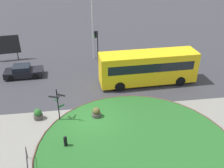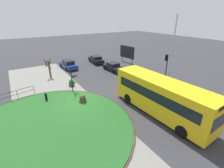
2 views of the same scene
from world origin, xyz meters
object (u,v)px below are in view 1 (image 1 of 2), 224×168
Objects in this scene: bollard_foreground at (65,141)px; billboard_left at (4,45)px; lamppost_tall at (93,22)px; car_near_lane at (23,72)px; planter_near_signpost at (96,113)px; traffic_light_near at (96,40)px; bus_yellow at (148,67)px; signpost_directional at (58,103)px; planter_kerbside at (38,114)px.

bollard_foreground is 18.31m from billboard_left.
car_near_lane is at bearing -153.20° from lamppost_tall.
planter_near_signpost is at bearing -52.48° from car_near_lane.
bollard_foreground is at bearing -101.41° from lamppost_tall.
bollard_foreground is 14.97m from traffic_light_near.
lamppost_tall is (3.15, 15.59, 4.15)m from bollard_foreground.
traffic_light_near is 1.06× the size of billboard_left.
bus_yellow is 2.52× the size of traffic_light_near.
planter_kerbside is (-1.75, 0.42, -1.27)m from signpost_directional.
bus_yellow is 2.41× the size of car_near_lane.
bus_yellow reaches higher than signpost_directional.
bollard_foreground is 11.74m from bus_yellow.
signpost_directional is at bearing -69.51° from billboard_left.
signpost_directional is 0.34× the size of lamppost_tall.
traffic_light_near is 12.44m from planter_kerbside.
lamppost_tall is (7.88, 3.98, 4.00)m from car_near_lane.
planter_near_signpost is at bearing -0.80° from signpost_directional.
lamppost_tall is 9.20× the size of planter_near_signpost.
billboard_left is at bearing 117.52° from car_near_lane.
lamppost_tall is at bearing -12.66° from billboard_left.
billboard_left reaches higher than car_near_lane.
signpost_directional is at bearing -151.38° from bus_yellow.
traffic_light_near is 4.19× the size of planter_kerbside.
billboard_left is at bearing 112.38° from planter_kerbside.
planter_kerbside is (2.44, -8.00, -0.19)m from car_near_lane.
lamppost_tall is 9.29× the size of planter_kerbside.
traffic_light_near is at bearing 70.34° from signpost_directional.
signpost_directional is 2.20m from planter_kerbside.
traffic_light_near is 4.15× the size of planter_near_signpost.
billboard_left is 3.92× the size of planter_near_signpost.
billboard_left reaches higher than planter_kerbside.
bus_yellow is 10.58× the size of planter_kerbside.
traffic_light_near is (8.18, 2.76, 2.25)m from car_near_lane.
bus_yellow reaches higher than planter_kerbside.
traffic_light_near is (3.99, 11.18, 1.16)m from signpost_directional.
bollard_foreground is at bearing -136.39° from bus_yellow.
bollard_foreground is at bearing -57.52° from planter_kerbside.
bus_yellow reaches higher than bollard_foreground.
car_near_lane reaches higher than planter_near_signpost.
signpost_directional reaches higher than planter_kerbside.
bus_yellow is at bearing 42.65° from planter_near_signpost.
planter_near_signpost is (-1.02, -11.22, -2.43)m from traffic_light_near.
lamppost_tall reaches higher than bus_yellow.
lamppost_tall reaches higher than signpost_directional.
car_near_lane is 4.39× the size of planter_kerbside.
bollard_foreground is at bearing -80.27° from signpost_directional.
bus_yellow reaches higher than planter_near_signpost.
bus_yellow reaches higher than billboard_left.
signpost_directional is 11.93m from traffic_light_near.
lamppost_tall is at bearing 24.05° from car_near_lane.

